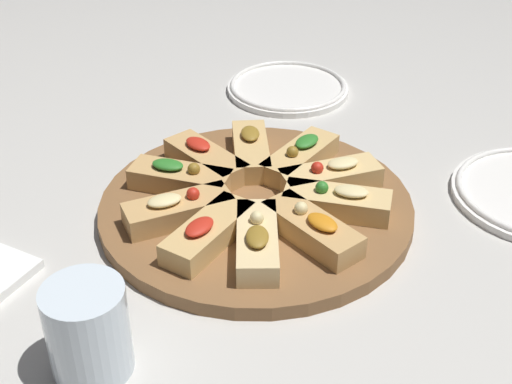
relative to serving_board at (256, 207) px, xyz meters
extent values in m
plane|color=beige|center=(0.00, 0.00, -0.01)|extent=(3.00, 3.00, 0.00)
cylinder|color=brown|center=(0.00, 0.00, 0.00)|extent=(0.41, 0.41, 0.02)
cube|color=tan|center=(-0.07, 0.08, 0.02)|extent=(0.13, 0.13, 0.03)
ellipsoid|color=olive|center=(-0.09, 0.09, 0.04)|extent=(0.05, 0.05, 0.01)
cube|color=tan|center=(-0.10, 0.02, 0.02)|extent=(0.14, 0.07, 0.03)
ellipsoid|color=red|center=(-0.12, 0.02, 0.04)|extent=(0.05, 0.03, 0.01)
cube|color=tan|center=(-0.10, -0.04, 0.02)|extent=(0.14, 0.10, 0.03)
ellipsoid|color=#2D7A28|center=(-0.11, -0.05, 0.04)|extent=(0.05, 0.04, 0.01)
sphere|color=olive|center=(-0.08, -0.03, 0.04)|extent=(0.02, 0.02, 0.02)
cube|color=tan|center=(-0.05, -0.09, 0.02)|extent=(0.10, 0.14, 0.03)
ellipsoid|color=beige|center=(-0.05, -0.11, 0.04)|extent=(0.04, 0.05, 0.01)
sphere|color=red|center=(-0.04, -0.08, 0.04)|extent=(0.02, 0.02, 0.02)
cube|color=tan|center=(0.01, -0.10, 0.02)|extent=(0.07, 0.14, 0.03)
ellipsoid|color=red|center=(0.02, -0.12, 0.04)|extent=(0.03, 0.05, 0.01)
cube|color=#E5C689|center=(0.07, -0.08, 0.02)|extent=(0.12, 0.13, 0.03)
ellipsoid|color=olive|center=(0.08, -0.09, 0.04)|extent=(0.05, 0.05, 0.01)
sphere|color=beige|center=(0.06, -0.06, 0.04)|extent=(0.02, 0.02, 0.02)
cube|color=tan|center=(0.10, -0.02, 0.02)|extent=(0.14, 0.07, 0.03)
ellipsoid|color=orange|center=(0.12, -0.02, 0.04)|extent=(0.05, 0.03, 0.01)
sphere|color=beige|center=(0.08, -0.02, 0.04)|extent=(0.02, 0.02, 0.02)
cube|color=#DBB775|center=(0.09, 0.05, 0.02)|extent=(0.14, 0.10, 0.03)
ellipsoid|color=beige|center=(0.11, 0.06, 0.04)|extent=(0.05, 0.04, 0.01)
sphere|color=#2D7A28|center=(0.08, 0.04, 0.04)|extent=(0.02, 0.02, 0.02)
cube|color=#DBB775|center=(0.05, 0.09, 0.02)|extent=(0.11, 0.14, 0.03)
ellipsoid|color=beige|center=(0.06, 0.11, 0.04)|extent=(0.04, 0.05, 0.01)
sphere|color=red|center=(0.04, 0.07, 0.04)|extent=(0.02, 0.02, 0.02)
cube|color=tan|center=(-0.01, 0.11, 0.02)|extent=(0.06, 0.14, 0.03)
ellipsoid|color=#2D7A28|center=(-0.01, 0.12, 0.04)|extent=(0.03, 0.04, 0.01)
sphere|color=olive|center=(-0.01, 0.09, 0.04)|extent=(0.02, 0.02, 0.02)
cylinder|color=white|center=(-0.20, 0.32, 0.00)|extent=(0.21, 0.21, 0.01)
torus|color=white|center=(-0.20, 0.32, 0.00)|extent=(0.20, 0.20, 0.01)
cylinder|color=silver|center=(0.05, -0.31, 0.04)|extent=(0.08, 0.08, 0.10)
camera|label=1|loc=(0.50, -0.59, 0.53)|focal=50.00mm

